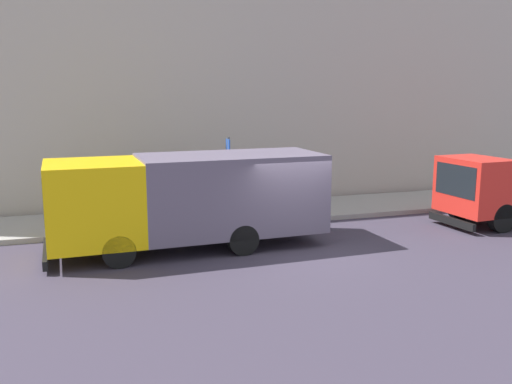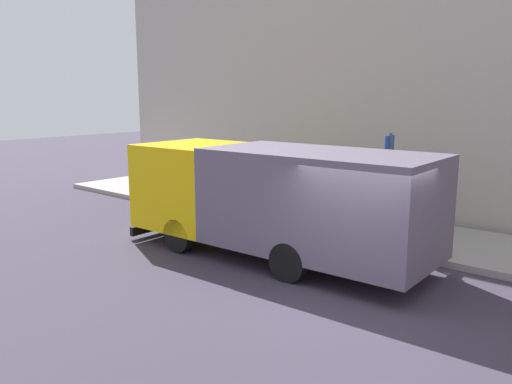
# 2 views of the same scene
# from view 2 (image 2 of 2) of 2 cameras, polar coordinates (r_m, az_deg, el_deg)

# --- Properties ---
(ground) EXTENTS (80.00, 80.00, 0.00)m
(ground) POSITION_cam_2_polar(r_m,az_deg,el_deg) (10.24, 10.59, -11.63)
(ground) COLOR #3A3342
(sidewalk) EXTENTS (3.28, 30.00, 0.17)m
(sidewalk) POSITION_cam_2_polar(r_m,az_deg,el_deg) (14.23, 20.01, -5.33)
(sidewalk) COLOR #9C9892
(sidewalk) RESTS_ON ground
(building_facade) EXTENTS (0.50, 30.00, 11.35)m
(building_facade) POSITION_cam_2_polar(r_m,az_deg,el_deg) (15.86, 24.21, 16.40)
(building_facade) COLOR #B3AA9F
(building_facade) RESTS_ON ground
(large_utility_truck) EXTENTS (2.81, 7.79, 2.64)m
(large_utility_truck) POSITION_cam_2_polar(r_m,az_deg,el_deg) (12.21, 2.02, -0.43)
(large_utility_truck) COLOR yellow
(large_utility_truck) RESTS_ON ground
(pedestrian_walking) EXTENTS (0.49, 0.49, 1.77)m
(pedestrian_walking) POSITION_cam_2_polar(r_m,az_deg,el_deg) (16.02, 6.38, 0.72)
(pedestrian_walking) COLOR black
(pedestrian_walking) RESTS_ON sidewalk
(traffic_cone_orange) EXTENTS (0.44, 0.44, 0.63)m
(traffic_cone_orange) POSITION_cam_2_polar(r_m,az_deg,el_deg) (16.18, -1.58, -1.33)
(traffic_cone_orange) COLOR orange
(traffic_cone_orange) RESTS_ON sidewalk
(street_sign_post) EXTENTS (0.44, 0.08, 2.78)m
(street_sign_post) POSITION_cam_2_polar(r_m,az_deg,el_deg) (13.16, 14.38, 1.36)
(street_sign_post) COLOR #4C5156
(street_sign_post) RESTS_ON sidewalk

